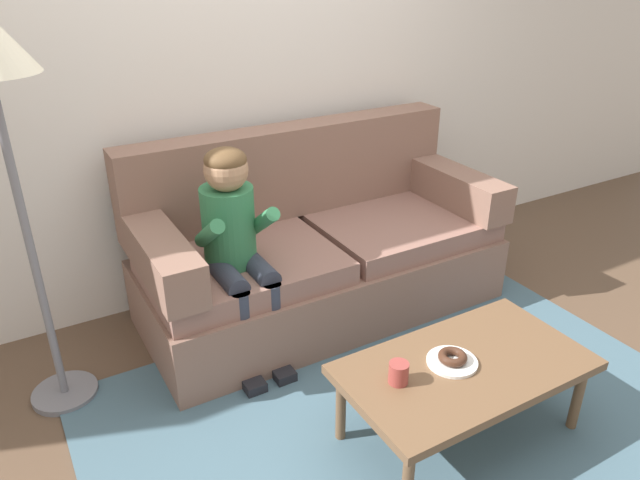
{
  "coord_description": "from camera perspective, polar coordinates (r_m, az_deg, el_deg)",
  "views": [
    {
      "loc": [
        -1.37,
        -1.79,
        1.92
      ],
      "look_at": [
        -0.08,
        0.45,
        0.65
      ],
      "focal_mm": 33.39,
      "sensor_mm": 36.0,
      "label": 1
    }
  ],
  "objects": [
    {
      "name": "ground",
      "position": [
        2.96,
        5.84,
        -14.45
      ],
      "size": [
        10.0,
        10.0,
        0.0
      ],
      "primitive_type": "plane",
      "color": "brown"
    },
    {
      "name": "wall_back",
      "position": [
        3.51,
        -7.03,
        17.45
      ],
      "size": [
        8.0,
        0.1,
        2.8
      ],
      "primitive_type": "cube",
      "color": "silver",
      "rests_on": "ground"
    },
    {
      "name": "area_rug",
      "position": [
        2.81,
        8.93,
        -17.14
      ],
      "size": [
        2.71,
        2.03,
        0.01
      ],
      "primitive_type": "cube",
      "color": "#476675",
      "rests_on": "ground"
    },
    {
      "name": "couch",
      "position": [
        3.42,
        -0.32,
        -0.99
      ],
      "size": [
        2.02,
        0.9,
        1.02
      ],
      "color": "#846051",
      "rests_on": "ground"
    },
    {
      "name": "coffee_table",
      "position": [
        2.6,
        13.71,
        -12.09
      ],
      "size": [
        1.04,
        0.58,
        0.38
      ],
      "color": "brown",
      "rests_on": "ground"
    },
    {
      "name": "person_child",
      "position": [
        2.89,
        -8.12,
        0.24
      ],
      "size": [
        0.34,
        0.58,
        1.1
      ],
      "color": "#337A4C",
      "rests_on": "ground"
    },
    {
      "name": "plate",
      "position": [
        2.56,
        12.53,
        -11.32
      ],
      "size": [
        0.21,
        0.21,
        0.01
      ],
      "primitive_type": "cylinder",
      "color": "white",
      "rests_on": "coffee_table"
    },
    {
      "name": "donut",
      "position": [
        2.54,
        12.59,
        -10.87
      ],
      "size": [
        0.16,
        0.16,
        0.04
      ],
      "primitive_type": "torus",
      "rotation": [
        0.0,
        0.0,
        0.54
      ],
      "color": "#422619",
      "rests_on": "plate"
    },
    {
      "name": "mug",
      "position": [
        2.4,
        7.54,
        -12.51
      ],
      "size": [
        0.08,
        0.08,
        0.09
      ],
      "primitive_type": "cylinder",
      "color": "#993D38",
      "rests_on": "coffee_table"
    },
    {
      "name": "toy_controller",
      "position": [
        3.39,
        15.78,
        -8.99
      ],
      "size": [
        0.23,
        0.09,
        0.05
      ],
      "rotation": [
        0.0,
        0.0,
        0.3
      ],
      "color": "blue",
      "rests_on": "ground"
    }
  ]
}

